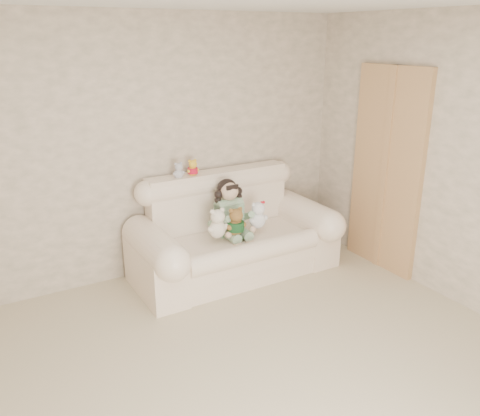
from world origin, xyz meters
name	(u,v)px	position (x,y,z in m)	size (l,w,h in m)	color
wall_back	(142,151)	(0.00, 2.50, 1.30)	(4.50, 4.50, 0.00)	beige
sofa	(235,227)	(0.77, 2.00, 0.52)	(2.10, 0.95, 1.03)	#FFE6CD
door_panel	(386,171)	(2.22, 1.40, 1.05)	(0.06, 0.90, 2.10)	tan
seated_child	(229,207)	(0.74, 2.08, 0.71)	(0.35, 0.43, 0.59)	#2E7230
brown_teddy	(236,219)	(0.68, 1.84, 0.67)	(0.22, 0.17, 0.34)	brown
white_cat	(258,212)	(0.97, 1.89, 0.67)	(0.22, 0.17, 0.34)	silver
cream_teddy	(217,220)	(0.50, 1.87, 0.68)	(0.23, 0.17, 0.35)	white
yellow_mini_bear	(193,166)	(0.47, 2.35, 1.11)	(0.13, 0.10, 0.21)	yellow
grey_mini_plush	(178,169)	(0.31, 2.33, 1.11)	(0.13, 0.10, 0.20)	silver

